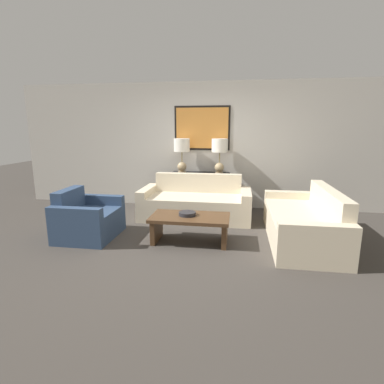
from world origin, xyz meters
name	(u,v)px	position (x,y,z in m)	size (l,w,h in m)	color
ground_plane	(183,244)	(0.00, 0.00, 0.00)	(20.00, 20.00, 0.00)	#3D3833
back_wall	(202,146)	(0.00, 2.32, 1.33)	(8.15, 0.12, 2.65)	beige
console_table	(200,191)	(0.00, 2.04, 0.39)	(1.22, 0.40, 0.78)	black
table_lamp_left	(182,150)	(-0.40, 2.04, 1.25)	(0.33, 0.33, 0.71)	tan
table_lamp_right	(220,150)	(0.40, 2.04, 1.25)	(0.33, 0.33, 0.71)	tan
couch_by_back_wall	(196,204)	(0.00, 1.36, 0.28)	(2.07, 0.95, 0.81)	beige
couch_by_side	(304,223)	(1.81, 0.44, 0.28)	(0.95, 2.07, 0.81)	beige
coffee_table	(190,223)	(0.09, 0.11, 0.30)	(1.18, 0.63, 0.41)	#4C331E
decorative_bowl	(187,214)	(0.05, 0.13, 0.44)	(0.26, 0.26, 0.05)	#232328
armchair_near_back_wall	(88,220)	(-1.56, 0.09, 0.28)	(0.83, 0.96, 0.77)	navy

